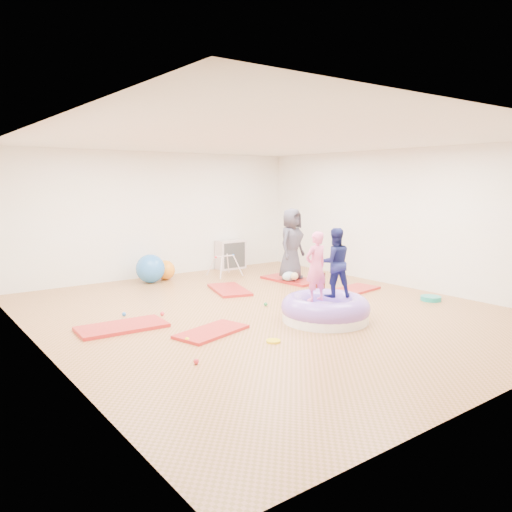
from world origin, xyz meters
TOP-DOWN VIEW (x-y plane):
  - room at (0.00, 0.00)m, footprint 7.01×8.01m
  - gym_mat_front_left at (-1.37, -0.48)m, footprint 1.18×0.81m
  - gym_mat_mid_left at (-2.31, 0.50)m, footprint 1.31×0.71m
  - gym_mat_center_back at (0.38, 1.70)m, footprint 0.92×1.32m
  - gym_mat_right at (2.36, 0.22)m, footprint 1.18×0.72m
  - gym_mat_rear_right at (2.02, 1.73)m, footprint 0.75×1.36m
  - inflatable_cushion at (0.39, -0.98)m, footprint 1.38×1.38m
  - child_pink at (0.17, -0.98)m, footprint 0.39×0.26m
  - child_navy at (0.61, -0.94)m, footprint 0.66×0.60m
  - adult_caregiver at (1.99, 1.69)m, footprint 0.86×0.70m
  - infant at (1.82, 1.52)m, footprint 0.35×0.36m
  - ball_pit_balls at (-1.20, -0.13)m, footprint 2.44×2.62m
  - exercise_ball_blue at (-0.52, 3.38)m, footprint 0.61×0.61m
  - exercise_ball_orange at (-0.11, 3.50)m, footprint 0.43×0.43m
  - infant_play_gym at (1.12, 3.00)m, footprint 0.64×0.61m
  - cube_shelf at (1.83, 3.79)m, footprint 0.71×0.35m
  - balance_disc at (2.87, -1.17)m, footprint 0.37×0.37m
  - backpack at (1.88, 0.72)m, footprint 0.33×0.28m
  - yellow_toy at (-0.91, -1.32)m, footprint 0.19×0.19m

SIDE VIEW (x-z plane):
  - yellow_toy at x=-0.91m, z-range 0.00..0.03m
  - gym_mat_front_left at x=-1.37m, z-range 0.00..0.04m
  - gym_mat_right at x=2.36m, z-range 0.00..0.05m
  - gym_mat_center_back at x=0.38m, z-range 0.00..0.05m
  - gym_mat_mid_left at x=-2.31m, z-range 0.00..0.05m
  - gym_mat_rear_right at x=2.02m, z-range 0.00..0.05m
  - ball_pit_balls at x=-1.20m, z-range 0.00..0.07m
  - balance_disc at x=2.87m, z-range 0.00..0.08m
  - infant at x=1.82m, z-range 0.06..0.26m
  - backpack at x=1.88m, z-range 0.00..0.33m
  - inflatable_cushion at x=0.39m, z-range -0.05..0.39m
  - exercise_ball_orange at x=-0.11m, z-range 0.00..0.43m
  - exercise_ball_blue at x=-0.52m, z-range 0.00..0.61m
  - infant_play_gym at x=1.12m, z-range 0.08..0.57m
  - cube_shelf at x=1.83m, z-range 0.00..0.71m
  - adult_caregiver at x=1.99m, z-range 0.05..1.58m
  - child_pink at x=0.17m, z-range 0.40..1.46m
  - child_navy at x=0.61m, z-range 0.40..1.48m
  - room at x=0.00m, z-range 0.00..2.80m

